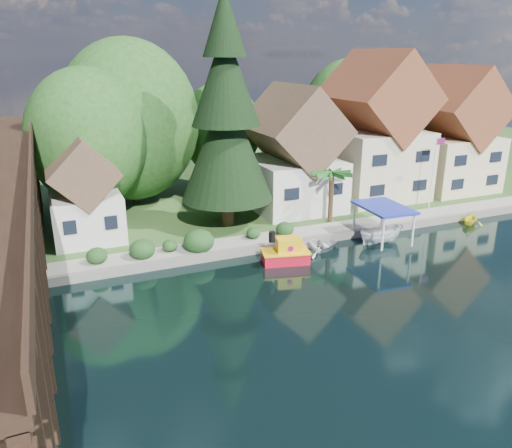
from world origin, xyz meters
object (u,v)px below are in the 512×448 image
(house_left, at_px, (293,157))
(tugboat, at_px, (286,253))
(shed, at_px, (85,197))
(boat_yellow, at_px, (471,217))
(boat_white_a, at_px, (317,245))
(trestle_bridge, at_px, (0,223))
(boat_canopy, at_px, (382,227))
(house_center, at_px, (374,136))
(palm_tree, at_px, (332,175))
(house_right, at_px, (450,138))
(conifer, at_px, (226,117))
(flagpole, at_px, (435,166))

(house_left, height_order, tugboat, house_left)
(shed, distance_m, boat_yellow, 31.68)
(house_left, bearing_deg, boat_white_a, -105.45)
(tugboat, bearing_deg, trestle_bridge, -178.43)
(boat_canopy, bearing_deg, boat_white_a, 173.04)
(house_center, xyz_separation_m, boat_white_a, (-11.54, -9.68, -6.01))
(house_left, bearing_deg, shed, -175.23)
(trestle_bridge, height_order, tugboat, trestle_bridge)
(trestle_bridge, distance_m, house_center, 33.96)
(house_center, relative_size, palm_tree, 3.01)
(house_right, distance_m, palm_tree, 17.80)
(shed, height_order, boat_yellow, shed)
(trestle_bridge, relative_size, boat_white_a, 11.23)
(house_center, relative_size, boat_yellow, 5.82)
(house_center, xyz_separation_m, boat_canopy, (-6.23, -10.33, -5.14))
(boat_canopy, bearing_deg, boat_yellow, 4.46)
(house_left, relative_size, tugboat, 3.03)
(shed, xyz_separation_m, conifer, (10.88, -0.91, 5.43))
(house_right, relative_size, boat_yellow, 5.22)
(house_right, bearing_deg, trestle_bridge, -165.21)
(house_left, distance_m, boat_white_a, 10.63)
(trestle_bridge, height_order, house_left, house_left)
(shed, relative_size, tugboat, 2.16)
(shed, relative_size, flagpole, 1.20)
(house_left, height_order, flagpole, house_left)
(house_center, xyz_separation_m, palm_tree, (-8.01, -5.61, -1.88))
(shed, height_order, boat_white_a, shed)
(house_left, xyz_separation_m, palm_tree, (0.99, -5.11, -0.61))
(house_center, height_order, shed, house_center)
(boat_canopy, bearing_deg, flagpole, 26.77)
(house_left, xyz_separation_m, conifer, (-7.12, -2.41, 4.12))
(house_left, bearing_deg, tugboat, -118.87)
(house_right, bearing_deg, house_left, -180.00)
(house_right, distance_m, boat_canopy, 18.68)
(trestle_bridge, distance_m, shed, 10.69)
(tugboat, bearing_deg, flagpole, 15.80)
(trestle_bridge, distance_m, house_left, 25.42)
(shed, distance_m, palm_tree, 19.35)
(trestle_bridge, height_order, boat_white_a, trestle_bridge)
(trestle_bridge, height_order, flagpole, trestle_bridge)
(boat_canopy, distance_m, boat_yellow, 9.87)
(palm_tree, height_order, boat_canopy, palm_tree)
(house_center, bearing_deg, house_left, -176.82)
(flagpole, bearing_deg, boat_canopy, -153.23)
(house_right, height_order, conifer, conifer)
(shed, distance_m, boat_canopy, 22.52)
(palm_tree, height_order, boat_white_a, palm_tree)
(house_right, height_order, palm_tree, house_right)
(house_right, height_order, boat_white_a, house_right)
(house_right, bearing_deg, boat_white_a, -155.92)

